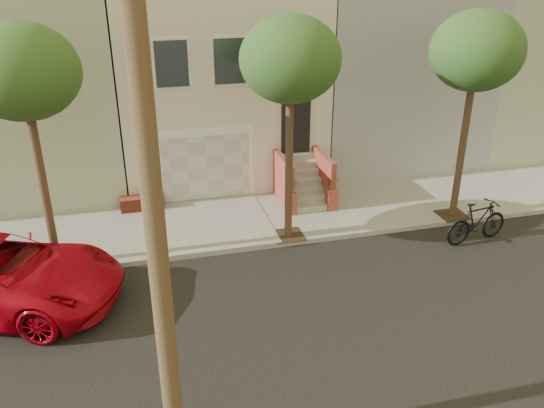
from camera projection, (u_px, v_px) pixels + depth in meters
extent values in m
plane|color=black|center=(294.00, 321.00, 12.76)|extent=(90.00, 90.00, 0.00)
cube|color=gray|center=(245.00, 221.00, 17.44)|extent=(40.00, 3.70, 0.15)
cube|color=beige|center=(211.00, 72.00, 21.11)|extent=(7.00, 8.00, 7.00)
cube|color=gray|center=(22.00, 82.00, 19.54)|extent=(6.50, 8.00, 7.00)
cube|color=gray|center=(374.00, 64.00, 22.68)|extent=(6.50, 8.00, 7.00)
cube|color=gray|center=(510.00, 58.00, 24.19)|extent=(6.50, 8.00, 7.00)
cube|color=silver|center=(206.00, 164.00, 18.33)|extent=(3.20, 0.12, 2.50)
cube|color=beige|center=(207.00, 168.00, 18.32)|extent=(2.90, 0.06, 2.20)
cube|color=gray|center=(217.00, 221.00, 17.19)|extent=(3.20, 3.70, 0.02)
cube|color=#9D382A|center=(142.00, 203.00, 17.96)|extent=(1.40, 0.45, 0.44)
cube|color=black|center=(296.00, 125.00, 18.53)|extent=(1.00, 0.06, 2.00)
cube|color=#3F4751|center=(172.00, 64.00, 16.69)|extent=(1.00, 0.06, 1.40)
cube|color=silver|center=(172.00, 64.00, 16.71)|extent=(1.15, 0.05, 1.55)
cube|color=#3F4751|center=(230.00, 61.00, 17.11)|extent=(1.00, 0.06, 1.40)
cube|color=silver|center=(230.00, 61.00, 17.12)|extent=(1.15, 0.05, 1.55)
cube|color=#3F4751|center=(285.00, 59.00, 17.52)|extent=(1.00, 0.06, 1.40)
cube|color=silver|center=(285.00, 59.00, 17.54)|extent=(1.15, 0.05, 1.55)
cube|color=gray|center=(311.00, 208.00, 17.90)|extent=(1.20, 0.28, 0.20)
cube|color=gray|center=(308.00, 199.00, 18.06)|extent=(1.20, 0.28, 0.20)
cube|color=gray|center=(306.00, 190.00, 18.23)|extent=(1.20, 0.28, 0.20)
cube|color=gray|center=(303.00, 181.00, 18.39)|extent=(1.20, 0.28, 0.20)
cube|color=gray|center=(301.00, 173.00, 18.56)|extent=(1.20, 0.28, 0.20)
cube|color=gray|center=(299.00, 165.00, 18.72)|extent=(1.20, 0.28, 0.20)
cube|color=gray|center=(296.00, 156.00, 18.88)|extent=(1.20, 0.28, 0.20)
cube|color=brown|center=(283.00, 181.00, 18.19)|extent=(0.18, 1.96, 1.60)
cube|color=brown|center=(323.00, 177.00, 18.51)|extent=(0.18, 1.96, 1.60)
cube|color=brown|center=(291.00, 204.00, 17.60)|extent=(0.35, 0.35, 0.70)
imported|color=#1D4017|center=(291.00, 187.00, 17.36)|extent=(0.40, 0.35, 0.45)
cube|color=brown|center=(332.00, 199.00, 17.92)|extent=(0.35, 0.35, 0.70)
imported|color=#1D4017|center=(332.00, 183.00, 17.69)|extent=(0.41, 0.35, 0.45)
cube|color=#2D2116|center=(58.00, 263.00, 14.86)|extent=(0.90, 0.90, 0.02)
cylinder|color=#342617|center=(45.00, 192.00, 13.99)|extent=(0.22, 0.22, 4.20)
ellipsoid|color=#1D4017|center=(22.00, 72.00, 12.73)|extent=(2.70, 2.57, 2.29)
cube|color=#2D2116|center=(288.00, 235.00, 16.36)|extent=(0.90, 0.90, 0.02)
cylinder|color=#342617|center=(289.00, 169.00, 15.49)|extent=(0.22, 0.22, 4.20)
ellipsoid|color=#1D4017|center=(290.00, 59.00, 14.23)|extent=(2.70, 2.57, 2.29)
cube|color=#2D2116|center=(452.00, 215.00, 17.63)|extent=(0.90, 0.90, 0.02)
cylinder|color=#342617|center=(461.00, 153.00, 16.76)|extent=(0.22, 0.22, 4.20)
ellipsoid|color=#1D4017|center=(477.00, 51.00, 15.50)|extent=(2.70, 2.57, 2.29)
cylinder|color=#493822|center=(151.00, 187.00, 7.18)|extent=(0.30, 0.30, 10.00)
imported|color=black|center=(477.00, 222.00, 16.07)|extent=(2.21, 0.94, 1.29)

